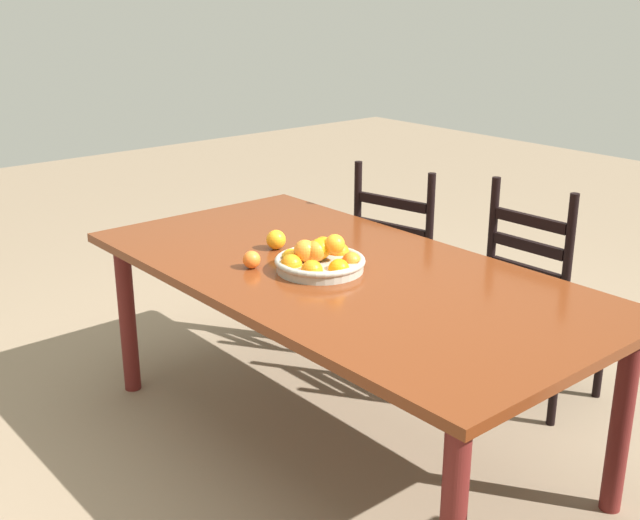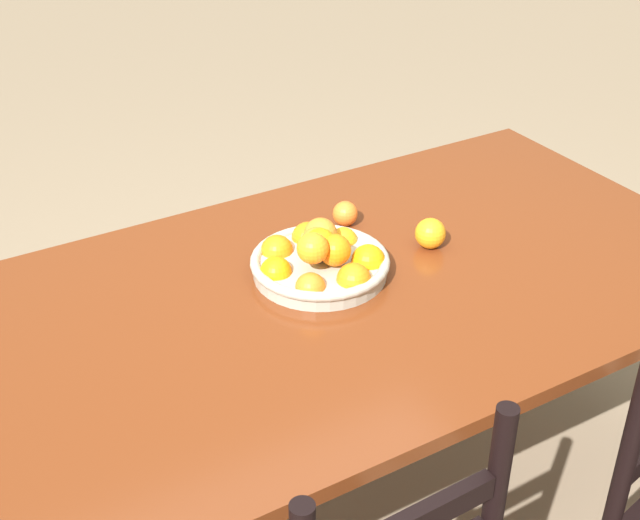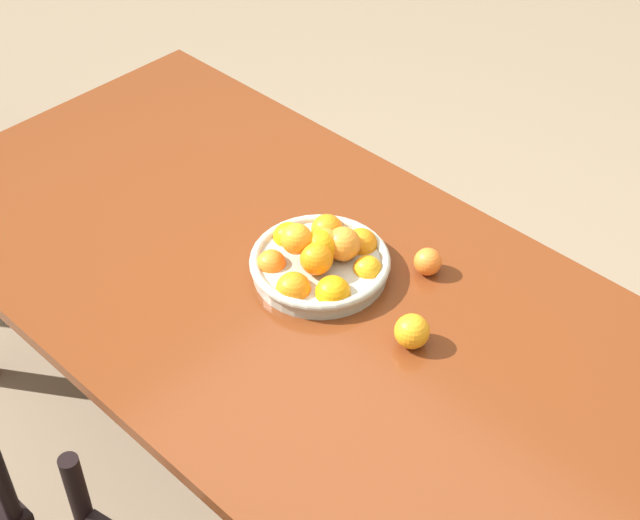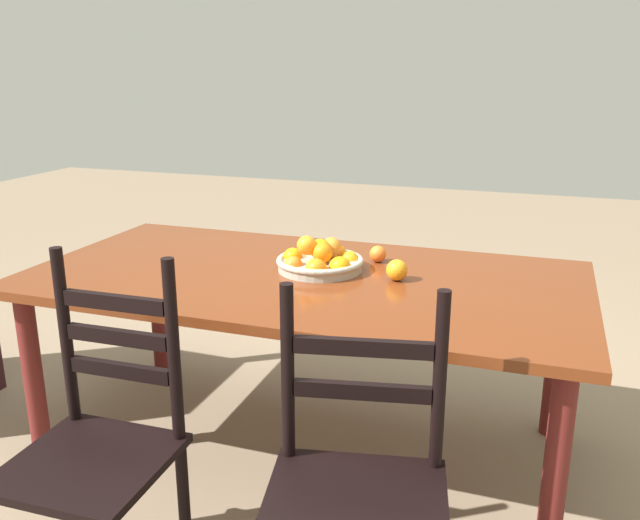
{
  "view_description": "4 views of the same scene",
  "coord_description": "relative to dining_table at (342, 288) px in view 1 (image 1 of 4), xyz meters",
  "views": [
    {
      "loc": [
        2.04,
        -1.83,
        1.7
      ],
      "look_at": [
        -0.04,
        -0.07,
        0.77
      ],
      "focal_mm": 44.29,
      "sensor_mm": 36.0,
      "label": 1
    },
    {
      "loc": [
        0.85,
        1.44,
        1.84
      ],
      "look_at": [
        -0.04,
        -0.07,
        0.77
      ],
      "focal_mm": 48.68,
      "sensor_mm": 36.0,
      "label": 2
    },
    {
      "loc": [
        -1.19,
        1.12,
        2.23
      ],
      "look_at": [
        -0.04,
        -0.07,
        0.77
      ],
      "focal_mm": 52.95,
      "sensor_mm": 36.0,
      "label": 3
    },
    {
      "loc": [
        -0.82,
        2.21,
        1.48
      ],
      "look_at": [
        -0.04,
        -0.07,
        0.77
      ],
      "focal_mm": 37.12,
      "sensor_mm": 36.0,
      "label": 4
    }
  ],
  "objects": [
    {
      "name": "fruit_bowl",
      "position": [
        -0.04,
        -0.07,
        0.12
      ],
      "size": [
        0.33,
        0.33,
        0.14
      ],
      "color": "#A5A08F",
      "rests_on": "dining_table"
    },
    {
      "name": "dining_table",
      "position": [
        0.0,
        0.0,
        0.0
      ],
      "size": [
        2.06,
        1.05,
        0.73
      ],
      "color": "#622A11",
      "rests_on": "ground"
    },
    {
      "name": "ground_plane",
      "position": [
        0.0,
        0.0,
        -0.65
      ],
      "size": [
        12.0,
        12.0,
        0.0
      ],
      "primitive_type": "plane",
      "color": "#816D55"
    },
    {
      "name": "chair_near_window",
      "position": [
        -0.45,
        0.84,
        -0.21
      ],
      "size": [
        0.53,
        0.53,
        0.94
      ],
      "rotation": [
        0.0,
        0.0,
        3.34
      ],
      "color": "black",
      "rests_on": "ground"
    },
    {
      "name": "orange_loose_0",
      "position": [
        -0.22,
        -0.25,
        0.11
      ],
      "size": [
        0.07,
        0.07,
        0.07
      ],
      "primitive_type": "sphere",
      "color": "orange",
      "rests_on": "dining_table"
    },
    {
      "name": "chair_by_cabinet",
      "position": [
        0.29,
        0.87,
        -0.2
      ],
      "size": [
        0.42,
        0.42,
        0.98
      ],
      "rotation": [
        0.0,
        0.0,
        3.17
      ],
      "color": "black",
      "rests_on": "ground"
    },
    {
      "name": "orange_loose_1",
      "position": [
        -0.34,
        -0.04,
        0.11
      ],
      "size": [
        0.08,
        0.08,
        0.08
      ],
      "primitive_type": "sphere",
      "color": "orange",
      "rests_on": "dining_table"
    }
  ]
}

